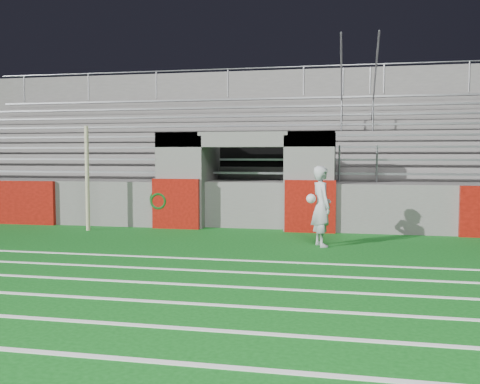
# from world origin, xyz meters

# --- Properties ---
(ground) EXTENTS (90.00, 90.00, 0.00)m
(ground) POSITION_xyz_m (0.00, 0.00, 0.00)
(ground) COLOR #0D5315
(ground) RESTS_ON ground
(field_post) EXTENTS (0.11, 0.11, 2.75)m
(field_post) POSITION_xyz_m (-3.98, 2.18, 1.37)
(field_post) COLOR tan
(field_post) RESTS_ON ground
(field_markings) EXTENTS (28.00, 8.09, 0.01)m
(field_markings) POSITION_xyz_m (0.00, -5.00, 0.01)
(field_markings) COLOR white
(field_markings) RESTS_ON ground
(stadium_structure) EXTENTS (26.00, 8.48, 5.42)m
(stadium_structure) POSITION_xyz_m (0.00, 7.97, 1.49)
(stadium_structure) COLOR #595754
(stadium_structure) RESTS_ON ground
(goalkeeper_with_ball) EXTENTS (0.64, 0.76, 1.76)m
(goalkeeper_with_ball) POSITION_xyz_m (2.18, 0.93, 0.88)
(goalkeeper_with_ball) COLOR #A3A7AD
(goalkeeper_with_ball) RESTS_ON ground
(hose_coil) EXTENTS (0.54, 0.15, 0.56)m
(hose_coil) POSITION_xyz_m (-2.28, 2.93, 0.77)
(hose_coil) COLOR #0C3F0D
(hose_coil) RESTS_ON ground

